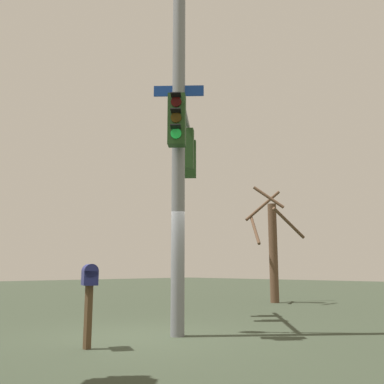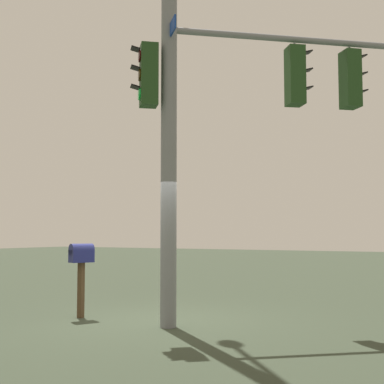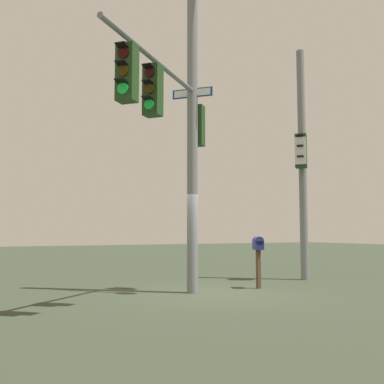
{
  "view_description": "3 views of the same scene",
  "coord_description": "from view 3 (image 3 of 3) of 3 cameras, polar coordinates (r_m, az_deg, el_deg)",
  "views": [
    {
      "loc": [
        6.94,
        -5.61,
        1.33
      ],
      "look_at": [
        0.18,
        1.09,
        3.02
      ],
      "focal_mm": 40.4,
      "sensor_mm": 36.0,
      "label": 1
    },
    {
      "loc": [
        8.32,
        5.54,
        1.61
      ],
      "look_at": [
        0.27,
        0.9,
        2.32
      ],
      "focal_mm": 50.68,
      "sensor_mm": 36.0,
      "label": 2
    },
    {
      "loc": [
        -9.78,
        5.86,
        1.55
      ],
      "look_at": [
        0.85,
        0.25,
        2.61
      ],
      "focal_mm": 41.88,
      "sensor_mm": 36.0,
      "label": 3
    }
  ],
  "objects": [
    {
      "name": "mailbox",
      "position": [
        12.52,
        8.42,
        -7.01
      ],
      "size": [
        0.5,
        0.4,
        1.41
      ],
      "rotation": [
        0.0,
        0.0,
        1.15
      ],
      "color": "#4C3823",
      "rests_on": "ground"
    },
    {
      "name": "ground_plane",
      "position": [
        11.51,
        3.16,
        -12.78
      ],
      "size": [
        80.0,
        80.0,
        0.0
      ],
      "primitive_type": "plane",
      "color": "#323C2B"
    },
    {
      "name": "secondary_pole_assembly",
      "position": [
        15.11,
        13.83,
        4.12
      ],
      "size": [
        0.65,
        0.69,
        7.62
      ],
      "rotation": [
        0.0,
        0.0,
        2.3
      ],
      "color": "slate",
      "rests_on": "ground"
    },
    {
      "name": "main_signal_pole_assembly",
      "position": [
        11.38,
        -0.51,
        12.84
      ],
      "size": [
        3.52,
        5.63,
        9.8
      ],
      "rotation": [
        0.0,
        0.0,
        2.29
      ],
      "color": "slate",
      "rests_on": "ground"
    }
  ]
}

